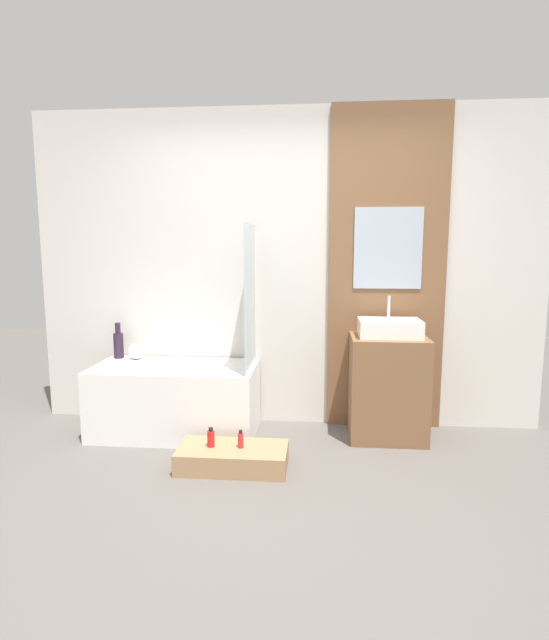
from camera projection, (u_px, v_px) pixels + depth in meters
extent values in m
plane|color=#605B56|center=(265.00, 517.00, 2.77)|extent=(12.00, 12.00, 0.00)
cube|color=silver|center=(285.00, 270.00, 4.14)|extent=(4.20, 0.06, 2.60)
cube|color=brown|center=(387.00, 271.00, 4.02)|extent=(0.93, 0.03, 2.60)
cube|color=#ADBCCC|center=(388.00, 248.00, 3.97)|extent=(0.54, 0.01, 0.64)
cube|color=white|center=(176.00, 399.00, 4.00)|extent=(1.29, 0.65, 0.55)
cube|color=silver|center=(175.00, 366.00, 3.96)|extent=(1.00, 0.45, 0.01)
cube|color=silver|center=(250.00, 298.00, 3.78)|extent=(0.01, 0.53, 1.11)
cube|color=#A87F56|center=(233.00, 457.00, 3.39)|extent=(0.74, 0.37, 0.15)
cube|color=brown|center=(388.00, 387.00, 3.89)|extent=(0.58, 0.48, 0.81)
cube|color=white|center=(390.00, 328.00, 3.82)|extent=(0.47, 0.32, 0.13)
cylinder|color=silver|center=(389.00, 307.00, 3.89)|extent=(0.02, 0.02, 0.17)
cylinder|color=#2D1E33|center=(119.00, 346.00, 4.22)|extent=(0.08, 0.08, 0.21)
cylinder|color=#2D1E33|center=(118.00, 328.00, 4.20)|extent=(0.04, 0.04, 0.09)
sphere|color=white|center=(137.00, 351.00, 4.18)|extent=(0.14, 0.14, 0.14)
cylinder|color=red|center=(211.00, 439.00, 3.38)|extent=(0.05, 0.05, 0.11)
cylinder|color=black|center=(211.00, 429.00, 3.37)|extent=(0.03, 0.03, 0.02)
cylinder|color=red|center=(241.00, 440.00, 3.36)|extent=(0.04, 0.04, 0.10)
cylinder|color=black|center=(241.00, 432.00, 3.36)|extent=(0.02, 0.02, 0.02)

